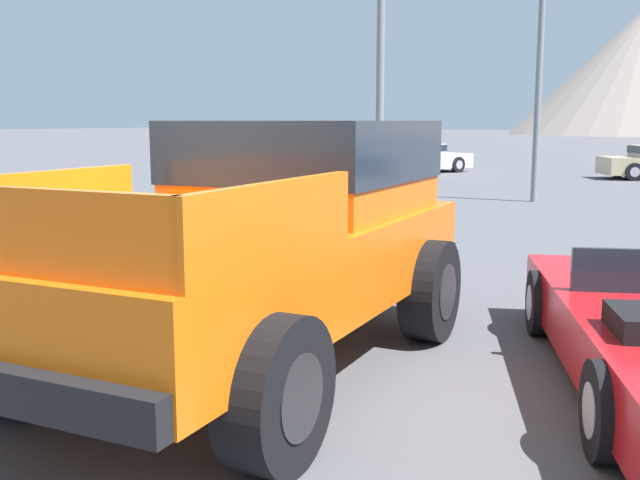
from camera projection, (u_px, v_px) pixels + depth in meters
ground_plane at (205, 380)px, 5.98m from camera, size 320.00×320.00×0.00m
orange_pickup_truck at (275, 228)px, 6.33m from camera, size 2.79×5.26×2.05m
parked_car_white at (417, 158)px, 29.85m from camera, size 3.46×4.73×1.15m
traffic_light_main at (521, 19)px, 17.11m from camera, size 0.38×4.51×6.19m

